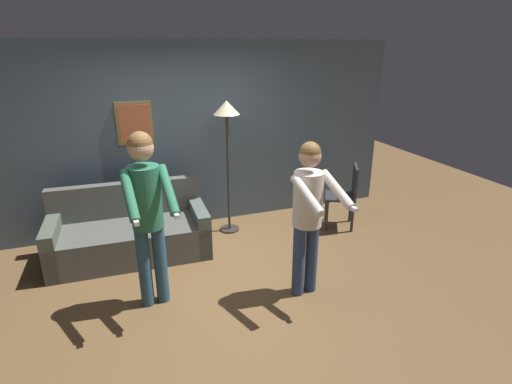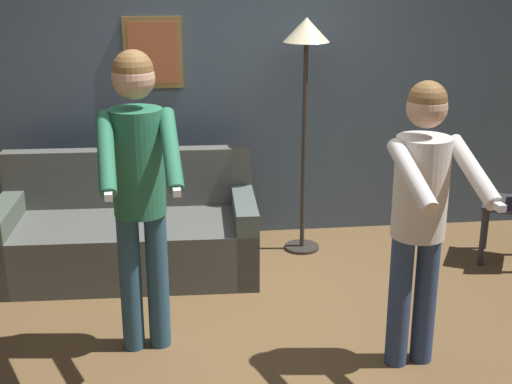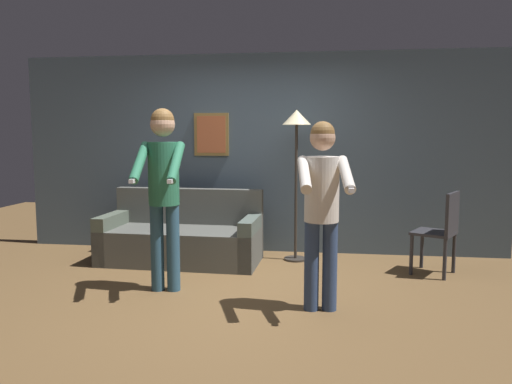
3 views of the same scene
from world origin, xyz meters
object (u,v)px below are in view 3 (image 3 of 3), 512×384
object	(u,v)px
torchiere_lamp	(296,134)
dining_chair_distant	(442,228)
couch	(182,239)
person_standing_left	(163,181)
person_standing_right	(322,198)

from	to	relation	value
torchiere_lamp	dining_chair_distant	xyz separation A→B (m)	(1.63, -0.46, -1.03)
couch	torchiere_lamp	world-z (taller)	torchiere_lamp
torchiere_lamp	dining_chair_distant	size ratio (longest dim) A/B	1.99
dining_chair_distant	couch	bearing A→B (deg)	176.36
dining_chair_distant	person_standing_left	bearing A→B (deg)	-161.33
person_standing_right	dining_chair_distant	bearing A→B (deg)	45.23
person_standing_right	torchiere_lamp	bearing A→B (deg)	100.33
person_standing_left	person_standing_right	size ratio (longest dim) A/B	1.08
person_standing_left	dining_chair_distant	world-z (taller)	person_standing_left
couch	dining_chair_distant	size ratio (longest dim) A/B	2.07
couch	person_standing_right	distance (m)	2.39
person_standing_left	person_standing_right	world-z (taller)	person_standing_left
person_standing_right	dining_chair_distant	distance (m)	1.92
couch	person_standing_left	xyz separation A→B (m)	(0.16, -1.15, 0.83)
torchiere_lamp	couch	bearing A→B (deg)	-169.10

